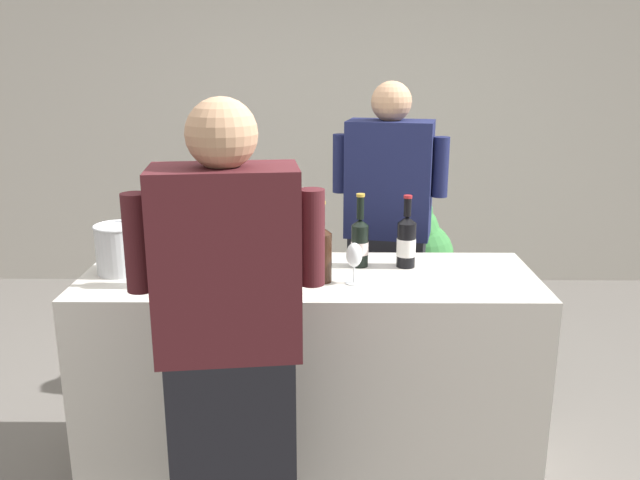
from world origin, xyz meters
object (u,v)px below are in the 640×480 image
wine_glass (354,257)px  wine_bottle_4 (147,256)px  wine_bottle_0 (360,241)px  ice_bucket (119,248)px  wine_bottle_1 (282,234)px  wine_bottle_6 (307,243)px  person_server (387,249)px  person_guest (231,372)px  wine_bottle_2 (321,252)px  wine_bottle_3 (406,241)px  wine_bottle_5 (230,239)px  potted_shrub (401,256)px

wine_glass → wine_bottle_4: bearing=-177.0°
wine_bottle_0 → ice_bucket: (-1.01, -0.10, -0.01)m
wine_bottle_1 → ice_bucket: size_ratio=1.64×
wine_bottle_1 → wine_bottle_6: (0.11, -0.08, -0.02)m
ice_bucket → person_server: bearing=29.5°
person_guest → wine_glass: bearing=55.3°
wine_bottle_2 → wine_bottle_3: (0.36, 0.20, -0.01)m
wine_bottle_0 → wine_bottle_4: wine_bottle_4 is taller
wine_bottle_5 → wine_glass: bearing=-25.2°
wine_bottle_5 → potted_shrub: bearing=43.6°
wine_bottle_6 → wine_glass: bearing=-46.3°
wine_bottle_2 → wine_bottle_3: bearing=28.6°
wine_bottle_2 → wine_bottle_3: 0.41m
wine_bottle_3 → person_guest: bearing=-128.3°
wine_bottle_5 → ice_bucket: 0.46m
ice_bucket → potted_shrub: (1.28, 0.92, -0.31)m
wine_bottle_3 → wine_bottle_5: size_ratio=1.00×
wine_bottle_1 → wine_bottle_2: size_ratio=1.03×
wine_bottle_4 → person_server: size_ratio=0.21×
ice_bucket → person_guest: 0.94m
wine_bottle_4 → wine_bottle_5: wine_bottle_4 is taller
wine_bottle_2 → wine_bottle_1: bearing=124.0°
wine_bottle_2 → wine_glass: (0.13, -0.02, -0.01)m
wine_bottle_2 → potted_shrub: size_ratio=0.30×
wine_bottle_1 → person_server: (0.51, 0.52, -0.22)m
wine_bottle_4 → wine_bottle_0: bearing=17.7°
wine_glass → potted_shrub: 1.14m
wine_glass → wine_bottle_2: bearing=169.8°
wine_bottle_3 → wine_glass: wine_bottle_3 is taller
wine_bottle_1 → wine_glass: 0.42m
wine_glass → potted_shrub: bearing=73.5°
wine_bottle_4 → ice_bucket: size_ratio=1.69×
wine_bottle_0 → wine_bottle_5: size_ratio=1.02×
wine_bottle_1 → wine_glass: size_ratio=2.03×
person_server → person_guest: bearing=-114.0°
wine_bottle_6 → wine_bottle_4: bearing=-158.2°
wine_bottle_4 → wine_bottle_6: wine_bottle_4 is taller
wine_bottle_1 → wine_bottle_6: bearing=-35.7°
wine_bottle_0 → wine_glass: bearing=-98.5°
wine_bottle_5 → wine_glass: 0.58m
wine_bottle_3 → wine_bottle_5: (-0.76, 0.03, 0.00)m
wine_bottle_2 → wine_bottle_6: wine_bottle_2 is taller
wine_bottle_5 → potted_shrub: wine_bottle_5 is taller
wine_bottle_5 → wine_bottle_1: bearing=8.6°
ice_bucket → wine_bottle_0: bearing=5.6°
ice_bucket → potted_shrub: bearing=35.6°
wine_bottle_5 → potted_shrub: 1.20m
ice_bucket → wine_bottle_5: bearing=15.1°
wine_bottle_2 → person_guest: 0.71m
wine_bottle_5 → wine_bottle_0: bearing=-2.2°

